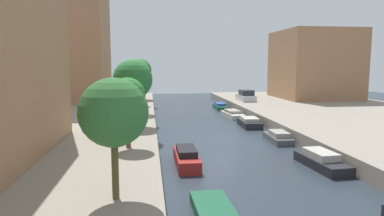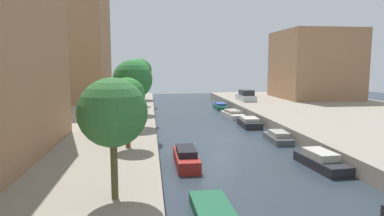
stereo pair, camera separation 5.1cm
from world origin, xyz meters
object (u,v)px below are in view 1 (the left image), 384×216
Objects in this scene: street_tree_5 at (140,70)px; moored_boat_right_2 at (278,137)px; street_tree_2 at (133,80)px; parked_car at (246,96)px; moored_boat_right_4 at (233,114)px; street_tree_4 at (138,78)px; low_block_right at (314,65)px; street_tree_1 at (127,96)px; street_tree_3 at (136,73)px; moored_boat_right_1 at (322,161)px; moored_boat_right_3 at (249,123)px; moored_boat_right_5 at (220,106)px; street_tree_0 at (114,113)px; moored_boat_left_2 at (186,158)px; moored_boat_left_1 at (215,213)px; apartment_tower_far at (65,12)px.

street_tree_5 is 1.59× the size of moored_boat_right_2.
street_tree_2 is 21.01m from street_tree_5.
parked_car is 0.90× the size of moored_boat_right_4.
street_tree_5 is (0.00, 7.16, 0.75)m from street_tree_4.
low_block_right reaches higher than street_tree_1.
street_tree_3 is at bearing -144.20° from parked_car.
moored_boat_right_1 is (10.82, -8.95, -4.24)m from street_tree_2.
moored_boat_right_3 is (10.53, 4.03, -4.26)m from street_tree_2.
moored_boat_right_5 is at bearing 58.32° from street_tree_2.
parked_car is at bearing 66.27° from street_tree_0.
street_tree_3 reaches higher than parked_car.
street_tree_5 reaches higher than moored_boat_left_2.
low_block_right is at bearing -2.32° from street_tree_5.
street_tree_1 is 0.95× the size of moored_boat_right_5.
street_tree_3 is 15.08m from moored_boat_right_2.
moored_boat_right_3 is (6.90, 18.54, 0.14)m from moored_boat_left_1.
street_tree_1 is (-24.72, -26.89, -1.79)m from low_block_right.
low_block_right reaches higher than moored_boat_right_1.
street_tree_5 is at bearing 6.68° from apartment_tower_far.
low_block_right is 15.60m from moored_boat_right_5.
street_tree_1 reaches higher than moored_boat_left_2.
moored_boat_right_2 reaches higher than moored_boat_left_1.
apartment_tower_far is 6.48× the size of moored_boat_right_2.
moored_boat_right_1 is (-13.90, -28.96, -5.38)m from low_block_right.
moored_boat_right_2 is 0.78× the size of moored_boat_right_4.
street_tree_4 reaches higher than street_tree_1.
moored_boat_left_2 is at bearing -145.52° from moored_boat_right_2.
moored_boat_right_4 is at bearing -116.06° from parked_car.
moored_boat_right_1 reaches higher than moored_boat_right_4.
moored_boat_right_2 is at bearing -87.16° from moored_boat_right_3.
moored_boat_right_4 is at bearing 91.50° from moored_boat_right_1.
street_tree_0 is 21.68m from moored_boat_right_3.
street_tree_0 is at bearing -152.63° from moored_boat_right_1.
street_tree_3 is at bearing -165.36° from moored_boat_right_4.
street_tree_3 is (-0.00, 7.08, 0.29)m from street_tree_2.
street_tree_3 is 15.05m from moored_boat_right_5.
street_tree_0 is 0.97× the size of moored_boat_right_4.
low_block_right is 2.60× the size of parked_car.
street_tree_1 is 1.16× the size of moored_boat_left_1.
low_block_right reaches higher than street_tree_3.
moored_boat_right_1 is at bearing -55.15° from apartment_tower_far.
moored_boat_left_1 is at bearing -121.43° from low_block_right.
street_tree_3 is (0.00, 21.63, 0.82)m from street_tree_0.
moored_boat_left_1 is 0.78× the size of moored_boat_right_4.
street_tree_0 is 28.40m from street_tree_4.
moored_boat_right_3 is at bearing 58.01° from moored_boat_left_2.
apartment_tower_far is 5.33× the size of moored_boat_right_5.
apartment_tower_far is at bearing 125.85° from street_tree_3.
street_tree_2 is 0.92× the size of street_tree_5.
street_tree_5 reaches higher than street_tree_1.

